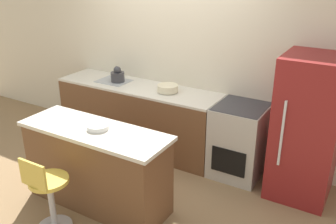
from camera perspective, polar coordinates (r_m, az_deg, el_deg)
name	(u,v)px	position (r m, az deg, el deg)	size (l,w,h in m)	color
ground_plane	(147,161)	(5.03, -3.22, -7.45)	(14.00, 14.00, 0.00)	#8E704C
wall_back	(173,55)	(5.08, 0.77, 8.74)	(8.00, 0.06, 2.60)	beige
back_counter	(139,116)	(5.26, -4.50, -0.65)	(2.35, 0.63, 0.90)	brown
kitchen_island	(97,167)	(4.08, -10.77, -8.22)	(1.64, 0.57, 0.90)	brown
oven_range	(239,141)	(4.63, 10.76, -4.29)	(0.59, 0.64, 0.90)	#B7B2A8
refrigerator	(307,129)	(4.30, 20.42, -2.38)	(0.65, 0.71, 1.60)	maroon
stool_chair	(48,194)	(3.84, -17.77, -11.87)	(0.38, 0.38, 0.83)	#B7B7BC
kettle	(118,76)	(5.26, -7.70, 5.52)	(0.19, 0.19, 0.22)	#333338
mixing_bowl	(168,88)	(4.83, -0.04, 3.66)	(0.27, 0.27, 0.09)	beige
fruit_bowl	(98,127)	(3.85, -10.63, -2.24)	(0.22, 0.22, 0.05)	white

